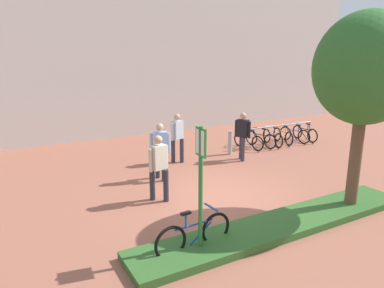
{
  "coord_description": "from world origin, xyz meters",
  "views": [
    {
      "loc": [
        -4.96,
        -7.15,
        3.61
      ],
      "look_at": [
        -0.24,
        1.24,
        1.22
      ],
      "focal_mm": 32.98,
      "sensor_mm": 36.0,
      "label": 1
    }
  ],
  "objects_px": {
    "bike_at_sign": "(194,234)",
    "person_suited_navy": "(242,133)",
    "tree_sidewalk": "(366,70)",
    "bike_rack_cluster": "(278,136)",
    "person_casual_tan": "(159,164)",
    "bollard_steel": "(230,143)",
    "person_shirt_white": "(160,148)",
    "parking_sign_post": "(201,173)",
    "person_shirt_blue": "(177,135)"
  },
  "relations": [
    {
      "from": "bike_at_sign",
      "to": "person_suited_navy",
      "type": "bearing_deg",
      "value": 44.79
    },
    {
      "from": "tree_sidewalk",
      "to": "bike_rack_cluster",
      "type": "height_order",
      "value": "tree_sidewalk"
    },
    {
      "from": "bike_at_sign",
      "to": "person_casual_tan",
      "type": "relative_size",
      "value": 0.98
    },
    {
      "from": "bike_rack_cluster",
      "to": "bollard_steel",
      "type": "bearing_deg",
      "value": -173.6
    },
    {
      "from": "bollard_steel",
      "to": "person_casual_tan",
      "type": "relative_size",
      "value": 0.52
    },
    {
      "from": "bollard_steel",
      "to": "bike_rack_cluster",
      "type": "bearing_deg",
      "value": 6.4
    },
    {
      "from": "person_casual_tan",
      "to": "person_shirt_white",
      "type": "height_order",
      "value": "same"
    },
    {
      "from": "bike_at_sign",
      "to": "bollard_steel",
      "type": "xyz_separation_m",
      "value": [
        4.6,
        5.34,
        0.1
      ]
    },
    {
      "from": "parking_sign_post",
      "to": "person_shirt_white",
      "type": "height_order",
      "value": "parking_sign_post"
    },
    {
      "from": "bike_at_sign",
      "to": "person_casual_tan",
      "type": "bearing_deg",
      "value": 80.48
    },
    {
      "from": "bike_rack_cluster",
      "to": "bollard_steel",
      "type": "xyz_separation_m",
      "value": [
        -2.69,
        -0.3,
        0.1
      ]
    },
    {
      "from": "person_shirt_blue",
      "to": "person_shirt_white",
      "type": "height_order",
      "value": "same"
    },
    {
      "from": "person_suited_navy",
      "to": "tree_sidewalk",
      "type": "bearing_deg",
      "value": -93.28
    },
    {
      "from": "person_suited_navy",
      "to": "parking_sign_post",
      "type": "bearing_deg",
      "value": -134.08
    },
    {
      "from": "bike_rack_cluster",
      "to": "person_shirt_blue",
      "type": "relative_size",
      "value": 2.19
    },
    {
      "from": "person_shirt_white",
      "to": "person_suited_navy",
      "type": "distance_m",
      "value": 3.42
    },
    {
      "from": "bike_rack_cluster",
      "to": "person_suited_navy",
      "type": "relative_size",
      "value": 2.19
    },
    {
      "from": "person_shirt_blue",
      "to": "person_shirt_white",
      "type": "distance_m",
      "value": 1.82
    },
    {
      "from": "tree_sidewalk",
      "to": "bike_at_sign",
      "type": "height_order",
      "value": "tree_sidewalk"
    },
    {
      "from": "bike_rack_cluster",
      "to": "person_suited_navy",
      "type": "xyz_separation_m",
      "value": [
        -2.76,
        -1.14,
        0.64
      ]
    },
    {
      "from": "person_casual_tan",
      "to": "tree_sidewalk",
      "type": "bearing_deg",
      "value": -35.74
    },
    {
      "from": "parking_sign_post",
      "to": "bike_rack_cluster",
      "type": "relative_size",
      "value": 0.65
    },
    {
      "from": "parking_sign_post",
      "to": "bollard_steel",
      "type": "distance_m",
      "value": 7.18
    },
    {
      "from": "person_shirt_blue",
      "to": "person_suited_navy",
      "type": "distance_m",
      "value": 2.31
    },
    {
      "from": "bike_at_sign",
      "to": "person_suited_navy",
      "type": "height_order",
      "value": "person_suited_navy"
    },
    {
      "from": "bike_rack_cluster",
      "to": "person_casual_tan",
      "type": "height_order",
      "value": "person_casual_tan"
    },
    {
      "from": "person_casual_tan",
      "to": "person_suited_navy",
      "type": "xyz_separation_m",
      "value": [
        4.1,
        1.93,
        0.0
      ]
    },
    {
      "from": "tree_sidewalk",
      "to": "person_suited_navy",
      "type": "bearing_deg",
      "value": 86.72
    },
    {
      "from": "tree_sidewalk",
      "to": "bollard_steel",
      "type": "bearing_deg",
      "value": 86.45
    },
    {
      "from": "bollard_steel",
      "to": "person_shirt_blue",
      "type": "distance_m",
      "value": 2.28
    },
    {
      "from": "parking_sign_post",
      "to": "bollard_steel",
      "type": "bearing_deg",
      "value": 50.22
    },
    {
      "from": "parking_sign_post",
      "to": "person_suited_navy",
      "type": "distance_m",
      "value": 6.45
    },
    {
      "from": "tree_sidewalk",
      "to": "bollard_steel",
      "type": "relative_size",
      "value": 5.12
    },
    {
      "from": "parking_sign_post",
      "to": "person_casual_tan",
      "type": "height_order",
      "value": "parking_sign_post"
    },
    {
      "from": "person_casual_tan",
      "to": "person_shirt_blue",
      "type": "height_order",
      "value": "same"
    },
    {
      "from": "bike_at_sign",
      "to": "bike_rack_cluster",
      "type": "xyz_separation_m",
      "value": [
        7.29,
        5.64,
        -0.0
      ]
    },
    {
      "from": "tree_sidewalk",
      "to": "bollard_steel",
      "type": "height_order",
      "value": "tree_sidewalk"
    },
    {
      "from": "bike_rack_cluster",
      "to": "tree_sidewalk",
      "type": "bearing_deg",
      "value": -117.48
    },
    {
      "from": "bike_at_sign",
      "to": "person_shirt_blue",
      "type": "height_order",
      "value": "person_shirt_blue"
    },
    {
      "from": "tree_sidewalk",
      "to": "person_shirt_blue",
      "type": "xyz_separation_m",
      "value": [
        -1.88,
        5.55,
        -2.34
      ]
    },
    {
      "from": "person_shirt_blue",
      "to": "tree_sidewalk",
      "type": "bearing_deg",
      "value": -71.32
    },
    {
      "from": "person_shirt_white",
      "to": "parking_sign_post",
      "type": "bearing_deg",
      "value": -104.49
    },
    {
      "from": "person_shirt_white",
      "to": "person_suited_navy",
      "type": "height_order",
      "value": "same"
    },
    {
      "from": "bike_rack_cluster",
      "to": "person_casual_tan",
      "type": "xyz_separation_m",
      "value": [
        -6.86,
        -3.07,
        0.64
      ]
    },
    {
      "from": "bike_rack_cluster",
      "to": "person_suited_navy",
      "type": "height_order",
      "value": "person_suited_navy"
    },
    {
      "from": "tree_sidewalk",
      "to": "parking_sign_post",
      "type": "height_order",
      "value": "tree_sidewalk"
    },
    {
      "from": "parking_sign_post",
      "to": "person_casual_tan",
      "type": "bearing_deg",
      "value": 82.25
    },
    {
      "from": "bollard_steel",
      "to": "bike_at_sign",
      "type": "bearing_deg",
      "value": -130.79
    },
    {
      "from": "bike_rack_cluster",
      "to": "person_shirt_blue",
      "type": "xyz_separation_m",
      "value": [
        -4.9,
        -0.27,
        0.64
      ]
    },
    {
      "from": "person_casual_tan",
      "to": "person_suited_navy",
      "type": "bearing_deg",
      "value": 25.18
    }
  ]
}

